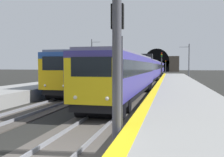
% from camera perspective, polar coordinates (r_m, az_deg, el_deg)
% --- Properties ---
extents(platform_right_edge_strip, '(112.00, 0.50, 0.01)m').
position_cam_1_polar(platform_right_edge_strip, '(6.56, 2.54, -13.80)').
color(platform_right_edge_strip, yellow).
rests_on(platform_right_edge_strip, platform_right).
extents(train_main_approaching, '(77.08, 3.20, 4.69)m').
position_cam_1_polar(train_main_approaching, '(49.95, 8.66, 2.09)').
color(train_main_approaching, navy).
rests_on(train_main_approaching, ground_plane).
extents(train_adjacent_platform, '(39.94, 3.36, 5.01)m').
position_cam_1_polar(train_adjacent_platform, '(38.98, 0.34, 2.15)').
color(train_adjacent_platform, '#264C99').
rests_on(train_adjacent_platform, ground_plane).
extents(railway_signal_near, '(0.39, 0.38, 4.73)m').
position_cam_1_polar(railway_signal_near, '(7.90, 1.22, 2.38)').
color(railway_signal_near, '#4C4C54').
rests_on(railway_signal_near, ground_plane).
extents(railway_signal_mid, '(0.39, 0.38, 5.52)m').
position_cam_1_polar(railway_signal_mid, '(51.47, 10.94, 3.35)').
color(railway_signal_mid, '#38383D').
rests_on(railway_signal_mid, ground_plane).
extents(railway_signal_far, '(0.39, 0.38, 4.93)m').
position_cam_1_polar(railway_signal_far, '(101.08, 11.79, 2.85)').
color(railway_signal_far, '#4C4C54').
rests_on(railway_signal_far, ground_plane).
extents(tunnel_portal, '(2.35, 20.30, 11.37)m').
position_cam_1_polar(tunnel_portal, '(122.24, 9.91, 3.22)').
color(tunnel_portal, '#51473D').
rests_on(tunnel_portal, ground_plane).
extents(catenary_mast_near, '(0.22, 1.92, 8.20)m').
position_cam_1_polar(catenary_mast_near, '(52.40, -4.48, 4.34)').
color(catenary_mast_near, '#595B60').
rests_on(catenary_mast_near, ground_plane).
extents(catenary_mast_far, '(0.22, 1.95, 7.06)m').
position_cam_1_polar(catenary_mast_far, '(51.99, 16.68, 3.61)').
color(catenary_mast_far, '#595B60').
rests_on(catenary_mast_far, ground_plane).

